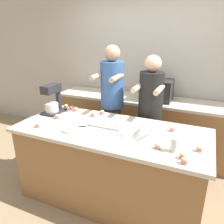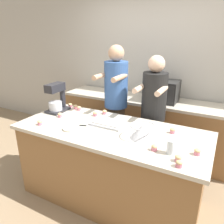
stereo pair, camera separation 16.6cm
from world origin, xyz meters
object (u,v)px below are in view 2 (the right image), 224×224
(person_left, at_px, (116,106))
(cupcake_9, at_px, (60,115))
(cupcake_10, at_px, (105,112))
(microwave_oven, at_px, (163,91))
(cupcake_4, at_px, (154,147))
(cupcake_6, at_px, (178,158))
(cupcake_5, at_px, (197,152))
(cupcake_3, at_px, (179,164))
(baking_tray, at_px, (109,123))
(cupcake_8, at_px, (95,114))
(drinking_glass, at_px, (171,147))
(cupcake_1, at_px, (79,108))
(person_right, at_px, (153,116))
(stand_mixer, at_px, (57,99))
(mixing_bowl, at_px, (142,131))
(cupcake_11, at_px, (76,107))
(cupcake_0, at_px, (173,131))
(cupcake_2, at_px, (70,105))
(knife, at_px, (88,126))
(small_plate, at_px, (71,128))
(cupcake_7, at_px, (40,122))

(person_left, height_order, cupcake_9, person_left)
(cupcake_10, bearing_deg, microwave_oven, 60.90)
(microwave_oven, relative_size, cupcake_9, 7.92)
(cupcake_4, bearing_deg, cupcake_6, -19.21)
(cupcake_6, bearing_deg, cupcake_10, 148.36)
(cupcake_5, bearing_deg, cupcake_3, -111.18)
(microwave_oven, distance_m, cupcake_4, 1.51)
(baking_tray, distance_m, cupcake_8, 0.32)
(cupcake_5, relative_size, cupcake_10, 1.00)
(drinking_glass, xyz_separation_m, cupcake_1, (-1.36, 0.53, -0.03))
(person_right, height_order, cupcake_10, person_right)
(stand_mixer, relative_size, cupcake_10, 6.54)
(stand_mixer, distance_m, mixing_bowl, 1.28)
(microwave_oven, xyz_separation_m, cupcake_11, (-0.94, -0.89, -0.13))
(cupcake_0, bearing_deg, cupcake_3, -72.02)
(baking_tray, bearing_deg, cupcake_2, 160.10)
(cupcake_9, bearing_deg, knife, -8.40)
(drinking_glass, height_order, cupcake_10, drinking_glass)
(small_plate, distance_m, cupcake_1, 0.60)
(small_plate, relative_size, cupcake_6, 3.09)
(drinking_glass, bearing_deg, cupcake_1, 158.48)
(drinking_glass, xyz_separation_m, cupcake_7, (-1.46, -0.07, -0.03))
(cupcake_2, bearing_deg, cupcake_5, -15.60)
(drinking_glass, relative_size, knife, 0.60)
(cupcake_0, xyz_separation_m, cupcake_4, (-0.06, -0.43, 0.00))
(knife, height_order, cupcake_9, cupcake_9)
(mixing_bowl, bearing_deg, cupcake_8, 158.55)
(microwave_oven, height_order, cupcake_4, microwave_oven)
(stand_mixer, distance_m, small_plate, 0.65)
(drinking_glass, xyz_separation_m, cupcake_11, (-1.43, 0.56, -0.03))
(person_right, distance_m, small_plate, 1.08)
(person_left, bearing_deg, stand_mixer, -140.50)
(microwave_oven, relative_size, cupcake_4, 7.92)
(mixing_bowl, distance_m, cupcake_3, 0.55)
(drinking_glass, distance_m, small_plate, 1.08)
(knife, bearing_deg, cupcake_4, -11.26)
(cupcake_5, relative_size, cupcake_11, 1.00)
(person_right, bearing_deg, cupcake_2, -165.12)
(cupcake_8, xyz_separation_m, cupcake_9, (-0.36, -0.24, 0.00))
(cupcake_6, xyz_separation_m, cupcake_7, (-1.54, 0.02, 0.00))
(microwave_oven, bearing_deg, cupcake_2, -140.28)
(cupcake_5, bearing_deg, mixing_bowl, 171.55)
(cupcake_6, bearing_deg, cupcake_1, 156.60)
(small_plate, distance_m, cupcake_9, 0.40)
(cupcake_6, xyz_separation_m, cupcake_10, (-1.07, 0.66, 0.00))
(person_right, bearing_deg, cupcake_1, -159.84)
(person_left, relative_size, cupcake_4, 30.58)
(microwave_oven, distance_m, drinking_glass, 1.54)
(cupcake_5, xyz_separation_m, cupcake_9, (-1.62, 0.13, 0.00))
(mixing_bowl, relative_size, cupcake_11, 4.38)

